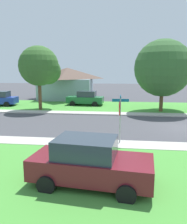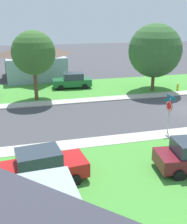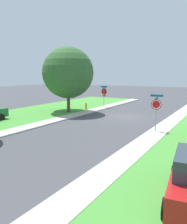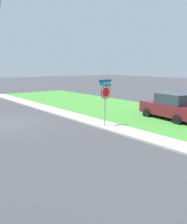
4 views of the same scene
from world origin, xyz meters
TOP-DOWN VIEW (x-y plane):
  - ground_plane at (0.00, 0.00)m, footprint 120.00×120.00m
  - stop_sign_far_corner at (-4.47, 4.68)m, footprint 0.92×0.92m
  - car_maroon_far_down_street at (-9.32, 5.70)m, footprint 2.39×4.47m

SIDE VIEW (x-z plane):
  - ground_plane at x=0.00m, z-range 0.00..0.00m
  - car_maroon_far_down_street at x=-9.32m, z-range -0.01..1.75m
  - stop_sign_far_corner at x=-4.47m, z-range 0.50..3.27m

